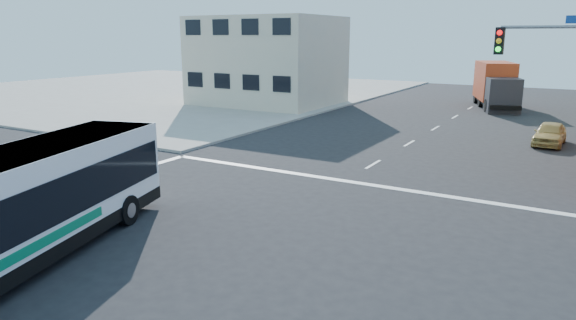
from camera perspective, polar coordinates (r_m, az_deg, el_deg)
The scene contains 6 objects.
ground at distance 15.27m, azimuth -8.64°, elevation -10.84°, with size 120.00×120.00×0.00m, color black.
sidewalk_nw at distance 63.66m, azimuth -13.69°, elevation 7.65°, with size 50.00×50.00×0.15m, color gray.
building_west at distance 48.30m, azimuth -2.30°, elevation 10.91°, with size 12.06×10.06×8.00m.
transit_bus at distance 15.80m, azimuth -28.67°, elevation -4.84°, with size 5.76×12.21×3.55m.
box_truck at distance 49.64m, azimuth 22.12°, elevation 7.62°, with size 5.29×9.24×4.00m.
parked_car at distance 34.02m, azimuth 27.08°, elevation 2.63°, with size 1.59×3.96×1.35m, color tan.
Camera 1 is at (8.85, -10.74, 6.28)m, focal length 32.00 mm.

